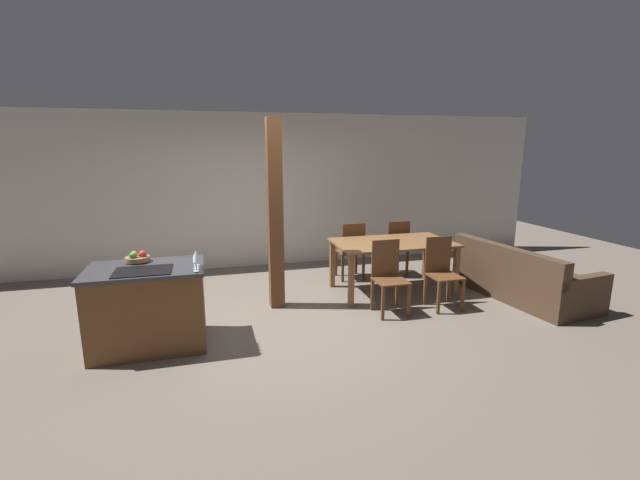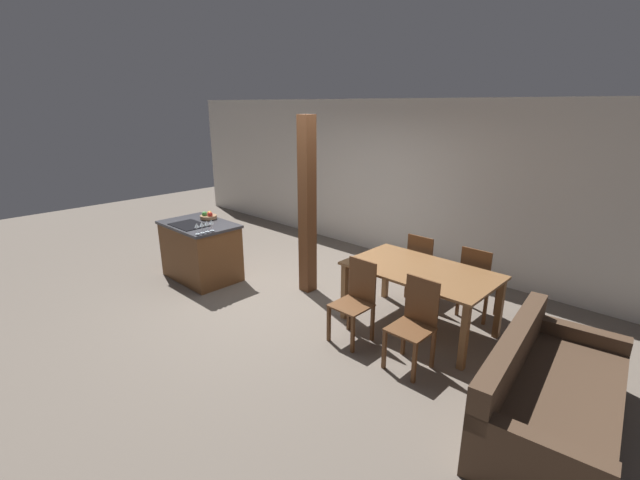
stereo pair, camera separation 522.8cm
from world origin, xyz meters
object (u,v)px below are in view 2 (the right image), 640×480
(dining_table, at_px, (420,277))
(dining_chair_near_left, at_px, (356,300))
(fruit_bowl, at_px, (208,216))
(kitchen_island, at_px, (201,251))
(dining_chair_near_right, at_px, (414,323))
(timber_post, at_px, (307,207))
(couch, at_px, (549,398))
(wine_glass_middle, at_px, (202,225))
(dining_chair_far_right, at_px, (477,282))
(wine_glass_end, at_px, (211,223))
(wine_glass_near, at_px, (197,226))
(dining_chair_far_left, at_px, (423,266))
(wine_glass_far, at_px, (207,224))

(dining_table, relative_size, dining_chair_near_left, 1.82)
(fruit_bowl, bearing_deg, kitchen_island, -66.86)
(dining_chair_near_right, distance_m, timber_post, 2.34)
(dining_chair_near_left, height_order, couch, dining_chair_near_left)
(wine_glass_middle, height_order, dining_chair_far_right, wine_glass_middle)
(kitchen_island, bearing_deg, couch, 3.06)
(wine_glass_end, distance_m, dining_chair_near_right, 3.20)
(fruit_bowl, height_order, wine_glass_near, wine_glass_near)
(dining_chair_near_left, distance_m, dining_chair_far_right, 1.65)
(kitchen_island, bearing_deg, dining_chair_far_right, 24.85)
(dining_table, xyz_separation_m, dining_chair_far_right, (0.39, 0.73, -0.17))
(dining_chair_near_left, relative_size, dining_chair_far_left, 1.00)
(fruit_bowl, distance_m, wine_glass_near, 0.85)
(wine_glass_far, xyz_separation_m, wine_glass_end, (0.00, 0.08, 0.00))
(wine_glass_middle, bearing_deg, dining_chair_near_left, 11.74)
(wine_glass_far, relative_size, wine_glass_end, 1.00)
(timber_post, bearing_deg, dining_chair_far_right, 22.20)
(dining_chair_far_right, bearing_deg, dining_chair_near_left, 62.02)
(wine_glass_middle, relative_size, couch, 0.08)
(wine_glass_far, bearing_deg, couch, 5.65)
(wine_glass_middle, bearing_deg, dining_table, 23.91)
(wine_glass_far, xyz_separation_m, dining_table, (2.75, 1.14, -0.35))
(wine_glass_far, bearing_deg, timber_post, 44.97)
(dining_chair_far_left, bearing_deg, timber_post, 32.59)
(timber_post, bearing_deg, dining_chair_near_right, -15.24)
(couch, bearing_deg, dining_chair_far_left, 48.52)
(wine_glass_near, bearing_deg, wine_glass_middle, 90.00)
(wine_glass_end, bearing_deg, kitchen_island, 169.56)
(fruit_bowl, distance_m, dining_table, 3.47)
(wine_glass_near, bearing_deg, kitchen_island, 147.88)
(dining_chair_far_left, bearing_deg, dining_table, 117.98)
(dining_table, height_order, dining_chair_near_left, dining_chair_near_left)
(dining_chair_near_right, bearing_deg, fruit_bowl, 179.99)
(dining_chair_near_left, distance_m, dining_chair_far_left, 1.46)
(wine_glass_end, distance_m, dining_table, 2.97)
(dining_chair_near_left, relative_size, dining_chair_far_right, 1.00)
(dining_chair_far_left, bearing_deg, wine_glass_far, 38.35)
(wine_glass_middle, distance_m, couch, 4.53)
(dining_chair_near_right, xyz_separation_m, dining_chair_far_left, (-0.77, 1.46, 0.00))
(wine_glass_near, distance_m, dining_chair_near_right, 3.23)
(wine_glass_near, distance_m, dining_table, 3.06)
(wine_glass_middle, xyz_separation_m, wine_glass_end, (0.00, 0.16, 0.00))
(wine_glass_near, distance_m, wine_glass_end, 0.23)
(dining_chair_near_right, height_order, couch, dining_chair_near_right)
(wine_glass_end, xyz_separation_m, dining_table, (2.75, 1.06, -0.35))
(dining_table, bearing_deg, couch, -22.55)
(wine_glass_end, height_order, dining_chair_near_right, wine_glass_end)
(wine_glass_middle, relative_size, dining_chair_near_right, 0.17)
(kitchen_island, bearing_deg, fruit_bowl, 113.14)
(wine_glass_far, relative_size, dining_chair_far_right, 0.17)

